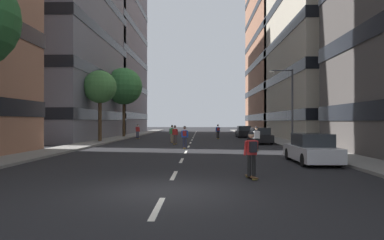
{
  "coord_description": "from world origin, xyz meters",
  "views": [
    {
      "loc": [
        1.09,
        -10.25,
        2.15
      ],
      "look_at": [
        0.0,
        28.2,
        2.29
      ],
      "focal_mm": 31.32,
      "sensor_mm": 36.0,
      "label": 1
    }
  ],
  "objects_px": {
    "parked_car_near": "(244,132)",
    "skater_3": "(175,134)",
    "street_tree_far": "(124,86)",
    "streetlamp_right": "(288,98)",
    "parked_car_mid": "(260,136)",
    "parked_car_far": "(311,149)",
    "skater_5": "(185,136)",
    "skater_6": "(138,131)",
    "skater_1": "(252,152)",
    "skater_0": "(172,133)",
    "skater_4": "(256,137)",
    "street_tree_near": "(100,87)",
    "skater_2": "(218,131)"
  },
  "relations": [
    {
      "from": "parked_car_near",
      "to": "skater_3",
      "type": "relative_size",
      "value": 2.47
    },
    {
      "from": "parked_car_near",
      "to": "street_tree_far",
      "type": "xyz_separation_m",
      "value": [
        -15.92,
        -0.87,
        6.06
      ]
    },
    {
      "from": "streetlamp_right",
      "to": "skater_3",
      "type": "xyz_separation_m",
      "value": [
        -9.94,
        1.85,
        -3.15
      ]
    },
    {
      "from": "parked_car_mid",
      "to": "parked_car_far",
      "type": "bearing_deg",
      "value": -90.0
    },
    {
      "from": "skater_5",
      "to": "skater_6",
      "type": "height_order",
      "value": "same"
    },
    {
      "from": "skater_1",
      "to": "skater_5",
      "type": "xyz_separation_m",
      "value": [
        -3.19,
        13.57,
        0.0
      ]
    },
    {
      "from": "skater_0",
      "to": "skater_5",
      "type": "relative_size",
      "value": 1.0
    },
    {
      "from": "streetlamp_right",
      "to": "skater_4",
      "type": "xyz_separation_m",
      "value": [
        -3.47,
        -4.53,
        -3.15
      ]
    },
    {
      "from": "skater_3",
      "to": "skater_6",
      "type": "relative_size",
      "value": 1.0
    },
    {
      "from": "parked_car_far",
      "to": "street_tree_near",
      "type": "bearing_deg",
      "value": 134.39
    },
    {
      "from": "street_tree_near",
      "to": "skater_5",
      "type": "distance_m",
      "value": 12.53
    },
    {
      "from": "street_tree_near",
      "to": "street_tree_far",
      "type": "height_order",
      "value": "street_tree_far"
    },
    {
      "from": "street_tree_near",
      "to": "skater_2",
      "type": "bearing_deg",
      "value": 30.09
    },
    {
      "from": "skater_2",
      "to": "skater_6",
      "type": "height_order",
      "value": "same"
    },
    {
      "from": "skater_5",
      "to": "skater_3",
      "type": "bearing_deg",
      "value": 103.34
    },
    {
      "from": "street_tree_far",
      "to": "parked_car_mid",
      "type": "bearing_deg",
      "value": -36.23
    },
    {
      "from": "skater_0",
      "to": "skater_2",
      "type": "distance_m",
      "value": 8.62
    },
    {
      "from": "skater_4",
      "to": "skater_2",
      "type": "bearing_deg",
      "value": 97.11
    },
    {
      "from": "parked_car_mid",
      "to": "streetlamp_right",
      "type": "relative_size",
      "value": 0.68
    },
    {
      "from": "skater_0",
      "to": "skater_3",
      "type": "bearing_deg",
      "value": -79.41
    },
    {
      "from": "skater_4",
      "to": "skater_6",
      "type": "bearing_deg",
      "value": 125.94
    },
    {
      "from": "parked_car_far",
      "to": "skater_4",
      "type": "xyz_separation_m",
      "value": [
        -1.63,
        7.24,
        0.29
      ]
    },
    {
      "from": "parked_car_mid",
      "to": "parked_car_far",
      "type": "distance_m",
      "value": 15.02
    },
    {
      "from": "street_tree_near",
      "to": "skater_3",
      "type": "bearing_deg",
      "value": -18.62
    },
    {
      "from": "parked_car_near",
      "to": "skater_4",
      "type": "distance_m",
      "value": 20.38
    },
    {
      "from": "parked_car_mid",
      "to": "street_tree_far",
      "type": "relative_size",
      "value": 0.49
    },
    {
      "from": "parked_car_mid",
      "to": "street_tree_far",
      "type": "xyz_separation_m",
      "value": [
        -15.92,
        11.67,
        6.06
      ]
    },
    {
      "from": "skater_0",
      "to": "skater_3",
      "type": "relative_size",
      "value": 1.0
    },
    {
      "from": "street_tree_far",
      "to": "skater_1",
      "type": "height_order",
      "value": "street_tree_far"
    },
    {
      "from": "parked_car_far",
      "to": "skater_4",
      "type": "relative_size",
      "value": 2.47
    },
    {
      "from": "streetlamp_right",
      "to": "skater_6",
      "type": "distance_m",
      "value": 19.64
    },
    {
      "from": "skater_3",
      "to": "skater_0",
      "type": "bearing_deg",
      "value": 100.59
    },
    {
      "from": "parked_car_near",
      "to": "skater_2",
      "type": "bearing_deg",
      "value": -131.09
    },
    {
      "from": "parked_car_near",
      "to": "skater_6",
      "type": "xyz_separation_m",
      "value": [
        -13.5,
        -3.93,
        0.29
      ]
    },
    {
      "from": "skater_0",
      "to": "skater_3",
      "type": "xyz_separation_m",
      "value": [
        0.51,
        -2.71,
        0.0
      ]
    },
    {
      "from": "skater_5",
      "to": "skater_6",
      "type": "relative_size",
      "value": 1.0
    },
    {
      "from": "parked_car_near",
      "to": "streetlamp_right",
      "type": "relative_size",
      "value": 0.68
    },
    {
      "from": "street_tree_far",
      "to": "streetlamp_right",
      "type": "bearing_deg",
      "value": -40.01
    },
    {
      "from": "skater_0",
      "to": "street_tree_far",
      "type": "bearing_deg",
      "value": 125.26
    },
    {
      "from": "skater_1",
      "to": "street_tree_far",
      "type": "bearing_deg",
      "value": 111.12
    },
    {
      "from": "parked_car_near",
      "to": "skater_5",
      "type": "bearing_deg",
      "value": -110.35
    },
    {
      "from": "street_tree_far",
      "to": "skater_0",
      "type": "distance_m",
      "value": 13.92
    },
    {
      "from": "skater_1",
      "to": "skater_6",
      "type": "relative_size",
      "value": 1.0
    },
    {
      "from": "skater_0",
      "to": "skater_3",
      "type": "distance_m",
      "value": 2.76
    },
    {
      "from": "street_tree_near",
      "to": "skater_3",
      "type": "distance_m",
      "value": 9.45
    },
    {
      "from": "skater_6",
      "to": "parked_car_mid",
      "type": "bearing_deg",
      "value": -32.5
    },
    {
      "from": "street_tree_far",
      "to": "skater_3",
      "type": "xyz_separation_m",
      "value": [
        7.82,
        -13.06,
        -5.77
      ]
    },
    {
      "from": "skater_2",
      "to": "skater_4",
      "type": "height_order",
      "value": "same"
    },
    {
      "from": "parked_car_mid",
      "to": "street_tree_far",
      "type": "height_order",
      "value": "street_tree_far"
    },
    {
      "from": "skater_2",
      "to": "street_tree_far",
      "type": "bearing_deg",
      "value": 164.94
    }
  ]
}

